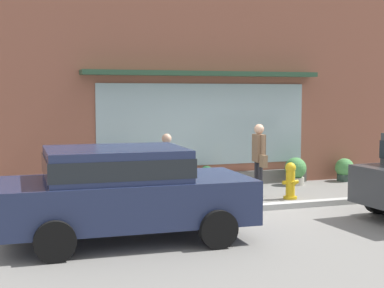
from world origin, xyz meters
TOP-DOWN VIEW (x-y plane):
  - ground_plane at (0.00, 0.00)m, footprint 60.00×60.00m
  - curb_strip at (0.00, -0.20)m, footprint 14.00×0.24m
  - storefront at (0.00, 3.19)m, footprint 14.00×0.81m
  - fire_hydrant at (1.31, 0.72)m, footprint 0.39×0.35m
  - pedestrian_with_handbag at (0.66, 1.03)m, footprint 0.23×0.69m
  - pedestrian_passerby at (-1.61, 0.82)m, footprint 0.33×0.44m
  - parked_car_navy at (-3.11, -1.67)m, footprint 4.08×2.18m
  - potted_plant_window_left at (-2.66, 2.66)m, footprint 0.29×0.29m
  - potted_plant_near_hydrant at (-0.02, 2.64)m, footprint 0.31×0.31m
  - potted_plant_trailing_edge at (2.45, 2.49)m, footprint 0.57×0.57m
  - potted_plant_corner_tall at (4.05, 2.62)m, footprint 0.52×0.52m
  - potted_plant_window_center at (-1.46, 2.65)m, footprint 0.58×0.58m

SIDE VIEW (x-z plane):
  - ground_plane at x=0.00m, z-range 0.00..0.00m
  - curb_strip at x=0.00m, z-range 0.00..0.12m
  - potted_plant_corner_tall at x=4.05m, z-range 0.01..0.64m
  - potted_plant_near_hydrant at x=-0.02m, z-range 0.04..0.63m
  - potted_plant_window_left at x=-2.66m, z-range -0.02..0.72m
  - potted_plant_trailing_edge at x=2.45m, z-range 0.01..0.74m
  - potted_plant_window_center at x=-1.46m, z-range 0.02..0.82m
  - fire_hydrant at x=1.31m, z-range 0.01..0.85m
  - parked_car_navy at x=-3.11m, z-range 0.10..1.64m
  - pedestrian_passerby at x=-1.61m, z-range 0.13..1.69m
  - pedestrian_with_handbag at x=0.66m, z-range 0.15..1.87m
  - storefront at x=0.00m, z-range -0.05..5.42m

